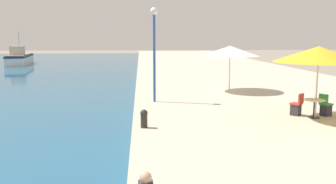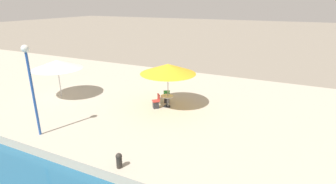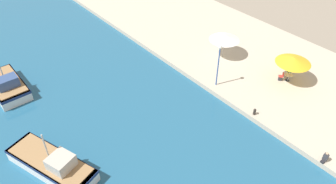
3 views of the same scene
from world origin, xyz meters
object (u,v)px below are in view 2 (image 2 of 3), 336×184
(cafe_umbrella_white, at_px, (57,64))
(cafe_table, at_px, (167,99))
(lamppost, at_px, (30,76))
(cafe_chair_right, at_px, (156,103))
(mooring_bollard, at_px, (119,160))
(cafe_chair_left, at_px, (167,98))
(cafe_umbrella_pink, at_px, (168,69))

(cafe_umbrella_white, distance_m, cafe_table, 7.93)
(lamppost, bearing_deg, cafe_chair_right, -33.11)
(cafe_umbrella_white, bearing_deg, lamppost, -143.64)
(cafe_umbrella_white, bearing_deg, cafe_chair_right, -81.02)
(cafe_chair_right, relative_size, mooring_bollard, 1.39)
(cafe_chair_left, distance_m, mooring_bollard, 7.48)
(cafe_table, bearing_deg, lamppost, 145.55)
(cafe_umbrella_white, relative_size, cafe_chair_right, 3.72)
(cafe_table, xyz_separation_m, mooring_bollard, (-6.71, -1.09, -0.18))
(cafe_umbrella_pink, relative_size, cafe_chair_right, 3.80)
(cafe_chair_right, height_order, lamppost, lamppost)
(cafe_umbrella_pink, height_order, cafe_table, cafe_umbrella_pink)
(cafe_table, xyz_separation_m, cafe_chair_left, (0.64, 0.34, -0.21))
(cafe_umbrella_white, height_order, lamppost, lamppost)
(cafe_umbrella_pink, bearing_deg, mooring_bollard, -171.25)
(cafe_umbrella_pink, relative_size, cafe_table, 4.33)
(cafe_umbrella_pink, height_order, cafe_umbrella_white, cafe_umbrella_pink)
(lamppost, bearing_deg, cafe_umbrella_pink, -34.73)
(cafe_umbrella_white, height_order, mooring_bollard, cafe_umbrella_white)
(cafe_chair_left, bearing_deg, cafe_umbrella_white, 169.12)
(cafe_table, xyz_separation_m, lamppost, (-6.14, 4.21, 2.56))
(cafe_umbrella_white, bearing_deg, cafe_umbrella_pink, -77.96)
(cafe_table, relative_size, mooring_bollard, 1.22)
(cafe_table, relative_size, cafe_chair_left, 0.88)
(cafe_umbrella_pink, relative_size, cafe_umbrella_white, 1.02)
(cafe_umbrella_pink, distance_m, mooring_bollard, 7.14)
(cafe_table, height_order, mooring_bollard, cafe_table)
(cafe_umbrella_pink, xyz_separation_m, cafe_chair_right, (-0.51, 0.59, -2.19))
(cafe_umbrella_pink, distance_m, cafe_chair_right, 2.32)
(cafe_table, distance_m, mooring_bollard, 6.80)
(cafe_umbrella_white, bearing_deg, cafe_chair_left, -72.75)
(cafe_umbrella_pink, height_order, mooring_bollard, cafe_umbrella_pink)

